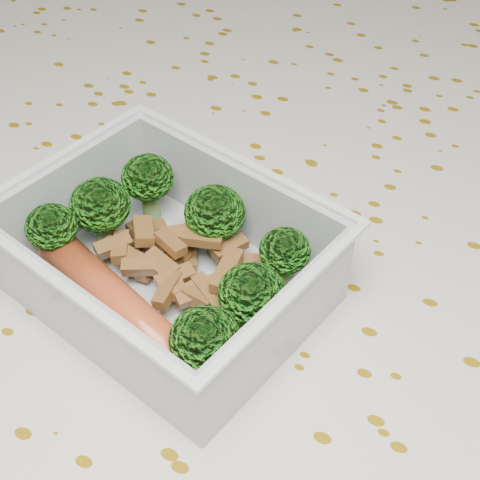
% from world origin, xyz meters
% --- Properties ---
extents(dining_table, '(1.40, 0.90, 0.75)m').
position_xyz_m(dining_table, '(0.00, 0.00, 0.67)').
color(dining_table, brown).
rests_on(dining_table, ground).
extents(tablecloth, '(1.46, 0.96, 0.19)m').
position_xyz_m(tablecloth, '(0.00, 0.00, 0.72)').
color(tablecloth, beige).
rests_on(tablecloth, dining_table).
extents(lunch_container, '(0.21, 0.18, 0.06)m').
position_xyz_m(lunch_container, '(-0.04, -0.03, 0.78)').
color(lunch_container, silver).
rests_on(lunch_container, tablecloth).
extents(broccoli_florets, '(0.16, 0.13, 0.05)m').
position_xyz_m(broccoli_florets, '(-0.04, -0.02, 0.79)').
color(broccoli_florets, '#608C3F').
rests_on(broccoli_florets, lunch_container).
extents(meat_pile, '(0.11, 0.08, 0.03)m').
position_xyz_m(meat_pile, '(-0.04, -0.02, 0.77)').
color(meat_pile, brown).
rests_on(meat_pile, lunch_container).
extents(sausage, '(0.15, 0.07, 0.02)m').
position_xyz_m(sausage, '(-0.04, -0.07, 0.78)').
color(sausage, '#AB4220').
rests_on(sausage, lunch_container).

